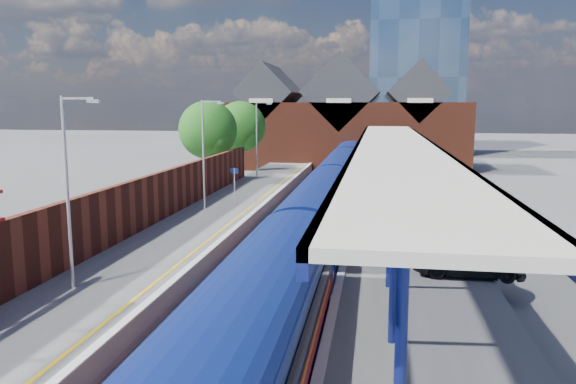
{
  "coord_description": "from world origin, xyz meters",
  "views": [
    {
      "loc": [
        4.47,
        -12.39,
        7.66
      ],
      "look_at": [
        -0.7,
        19.89,
        2.6
      ],
      "focal_mm": 35.0,
      "sensor_mm": 36.0,
      "label": 1
    }
  ],
  "objects_px": {
    "parked_car_red": "(451,246)",
    "parked_car_silver": "(437,241)",
    "lamp_post_c": "(205,148)",
    "train": "(333,187)",
    "platform_sign": "(235,180)",
    "lamp_post_b": "(70,181)",
    "parked_car_dark": "(468,260)",
    "parked_car_blue": "(409,207)",
    "lamp_post_d": "(258,135)"
  },
  "relations": [
    {
      "from": "parked_car_red",
      "to": "parked_car_silver",
      "type": "xyz_separation_m",
      "value": [
        -0.54,
        0.68,
        0.02
      ]
    },
    {
      "from": "lamp_post_c",
      "to": "parked_car_silver",
      "type": "height_order",
      "value": "lamp_post_c"
    },
    {
      "from": "train",
      "to": "platform_sign",
      "type": "relative_size",
      "value": 26.36
    },
    {
      "from": "parked_car_red",
      "to": "lamp_post_b",
      "type": "bearing_deg",
      "value": 94.69
    },
    {
      "from": "parked_car_silver",
      "to": "lamp_post_b",
      "type": "bearing_deg",
      "value": 97.17
    },
    {
      "from": "lamp_post_c",
      "to": "parked_car_dark",
      "type": "xyz_separation_m",
      "value": [
        14.47,
        -12.11,
        -3.37
      ]
    },
    {
      "from": "train",
      "to": "parked_car_blue",
      "type": "relative_size",
      "value": 14.08
    },
    {
      "from": "parked_car_dark",
      "to": "lamp_post_c",
      "type": "bearing_deg",
      "value": 52.48
    },
    {
      "from": "lamp_post_d",
      "to": "parked_car_dark",
      "type": "xyz_separation_m",
      "value": [
        14.47,
        -28.11,
        -3.37
      ]
    },
    {
      "from": "lamp_post_b",
      "to": "lamp_post_c",
      "type": "height_order",
      "value": "same"
    },
    {
      "from": "lamp_post_c",
      "to": "parked_car_red",
      "type": "xyz_separation_m",
      "value": [
        14.05,
        -10.05,
        -3.33
      ]
    },
    {
      "from": "lamp_post_c",
      "to": "lamp_post_d",
      "type": "height_order",
      "value": "same"
    },
    {
      "from": "lamp_post_b",
      "to": "lamp_post_c",
      "type": "bearing_deg",
      "value": 90.0
    },
    {
      "from": "train",
      "to": "parked_car_dark",
      "type": "xyz_separation_m",
      "value": [
        6.62,
        -15.62,
        -0.5
      ]
    },
    {
      "from": "train",
      "to": "platform_sign",
      "type": "xyz_separation_m",
      "value": [
        -6.49,
        -1.5,
        0.57
      ]
    },
    {
      "from": "train",
      "to": "platform_sign",
      "type": "distance_m",
      "value": 6.69
    },
    {
      "from": "parked_car_silver",
      "to": "parked_car_dark",
      "type": "height_order",
      "value": "parked_car_silver"
    },
    {
      "from": "lamp_post_c",
      "to": "lamp_post_d",
      "type": "bearing_deg",
      "value": 90.0
    },
    {
      "from": "lamp_post_d",
      "to": "parked_car_silver",
      "type": "distance_m",
      "value": 28.94
    },
    {
      "from": "parked_car_blue",
      "to": "train",
      "type": "bearing_deg",
      "value": 72.03
    },
    {
      "from": "parked_car_dark",
      "to": "train",
      "type": "bearing_deg",
      "value": 25.37
    },
    {
      "from": "platform_sign",
      "to": "parked_car_silver",
      "type": "distance_m",
      "value": 16.68
    },
    {
      "from": "parked_car_dark",
      "to": "parked_car_blue",
      "type": "distance_m",
      "value": 11.37
    },
    {
      "from": "lamp_post_b",
      "to": "platform_sign",
      "type": "xyz_separation_m",
      "value": [
        1.36,
        18.0,
        -2.3
      ]
    },
    {
      "from": "lamp_post_c",
      "to": "parked_car_silver",
      "type": "distance_m",
      "value": 16.78
    },
    {
      "from": "lamp_post_c",
      "to": "platform_sign",
      "type": "bearing_deg",
      "value": 55.74
    },
    {
      "from": "lamp_post_d",
      "to": "platform_sign",
      "type": "distance_m",
      "value": 14.25
    },
    {
      "from": "lamp_post_b",
      "to": "parked_car_silver",
      "type": "distance_m",
      "value": 15.41
    },
    {
      "from": "lamp_post_b",
      "to": "lamp_post_d",
      "type": "bearing_deg",
      "value": 90.0
    },
    {
      "from": "parked_car_silver",
      "to": "parked_car_dark",
      "type": "relative_size",
      "value": 0.97
    },
    {
      "from": "lamp_post_c",
      "to": "parked_car_blue",
      "type": "bearing_deg",
      "value": -3.89
    },
    {
      "from": "train",
      "to": "parked_car_silver",
      "type": "height_order",
      "value": "train"
    },
    {
      "from": "train",
      "to": "parked_car_silver",
      "type": "distance_m",
      "value": 14.07
    },
    {
      "from": "lamp_post_c",
      "to": "parked_car_red",
      "type": "height_order",
      "value": "lamp_post_c"
    },
    {
      "from": "platform_sign",
      "to": "parked_car_red",
      "type": "bearing_deg",
      "value": -43.52
    },
    {
      "from": "platform_sign",
      "to": "parked_car_dark",
      "type": "xyz_separation_m",
      "value": [
        13.11,
        -14.11,
        -1.07
      ]
    },
    {
      "from": "platform_sign",
      "to": "lamp_post_d",
      "type": "bearing_deg",
      "value": 95.56
    },
    {
      "from": "lamp_post_d",
      "to": "parked_car_silver",
      "type": "height_order",
      "value": "lamp_post_d"
    },
    {
      "from": "lamp_post_c",
      "to": "lamp_post_d",
      "type": "relative_size",
      "value": 1.0
    },
    {
      "from": "parked_car_dark",
      "to": "lamp_post_b",
      "type": "bearing_deg",
      "value": 107.45
    },
    {
      "from": "platform_sign",
      "to": "parked_car_red",
      "type": "relative_size",
      "value": 0.64
    },
    {
      "from": "lamp_post_b",
      "to": "platform_sign",
      "type": "height_order",
      "value": "lamp_post_b"
    },
    {
      "from": "lamp_post_d",
      "to": "platform_sign",
      "type": "xyz_separation_m",
      "value": [
        1.36,
        -14.0,
        -2.3
      ]
    },
    {
      "from": "parked_car_silver",
      "to": "parked_car_blue",
      "type": "height_order",
      "value": "parked_car_silver"
    },
    {
      "from": "lamp_post_b",
      "to": "parked_car_silver",
      "type": "height_order",
      "value": "lamp_post_b"
    },
    {
      "from": "train",
      "to": "parked_car_blue",
      "type": "distance_m",
      "value": 6.59
    },
    {
      "from": "lamp_post_b",
      "to": "parked_car_red",
      "type": "distance_m",
      "value": 15.62
    },
    {
      "from": "train",
      "to": "platform_sign",
      "type": "bearing_deg",
      "value": -166.97
    },
    {
      "from": "parked_car_blue",
      "to": "platform_sign",
      "type": "bearing_deg",
      "value": 99.58
    },
    {
      "from": "platform_sign",
      "to": "parked_car_silver",
      "type": "relative_size",
      "value": 0.6
    }
  ]
}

